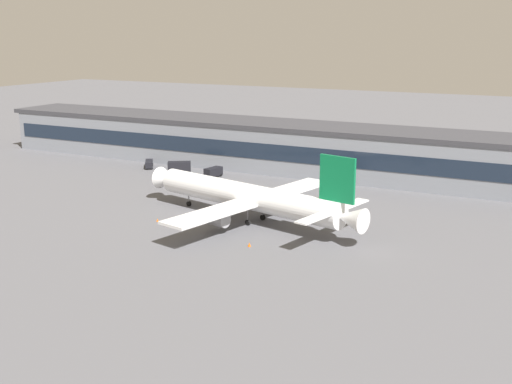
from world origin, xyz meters
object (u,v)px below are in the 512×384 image
at_px(traffic_cone_0, 157,220).
at_px(airliner, 250,197).
at_px(belt_loader, 149,163).
at_px(crew_van, 214,172).
at_px(stair_truck, 179,167).
at_px(traffic_cone_1, 249,245).

bearing_deg(traffic_cone_0, airliner, 27.40).
distance_m(airliner, belt_loader, 59.56).
height_order(airliner, crew_van, airliner).
bearing_deg(airliner, stair_truck, 141.28).
bearing_deg(stair_truck, traffic_cone_1, -44.70).
bearing_deg(traffic_cone_0, traffic_cone_1, -12.35).
relative_size(crew_van, traffic_cone_0, 9.27).
height_order(airliner, traffic_cone_1, airliner).
bearing_deg(stair_truck, traffic_cone_0, -62.04).
relative_size(stair_truck, traffic_cone_0, 10.71).
height_order(crew_van, traffic_cone_0, crew_van).
distance_m(airliner, traffic_cone_1, 15.95).
bearing_deg(crew_van, traffic_cone_1, -52.93).
bearing_deg(stair_truck, airliner, -38.72).
relative_size(airliner, traffic_cone_0, 87.67).
bearing_deg(traffic_cone_1, airliner, 116.64).
xyz_separation_m(stair_truck, traffic_cone_1, (43.38, -42.93, -1.62)).
bearing_deg(traffic_cone_1, crew_van, 127.07).
height_order(stair_truck, traffic_cone_0, stair_truck).
bearing_deg(traffic_cone_1, traffic_cone_0, 167.65).
distance_m(stair_truck, traffic_cone_0, 42.86).
xyz_separation_m(belt_loader, traffic_cone_0, (32.74, -41.86, -0.86)).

